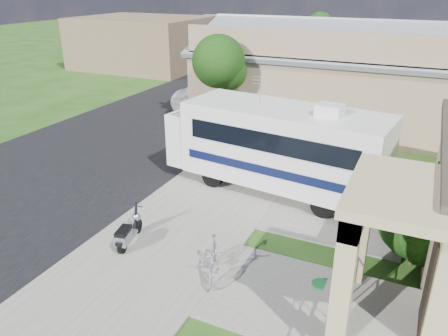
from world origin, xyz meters
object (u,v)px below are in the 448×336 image
at_px(motorhome, 276,144).
at_px(pickup_truck, 218,92).
at_px(garden_hose, 320,287).
at_px(shrub, 422,220).
at_px(bicycle, 213,261).
at_px(van, 250,71).
at_px(scooter, 128,232).

xyz_separation_m(motorhome, pickup_truck, (-6.51, 8.97, -0.79)).
bearing_deg(motorhome, pickup_truck, 133.18).
bearing_deg(garden_hose, shrub, 47.22).
height_order(bicycle, van, van).
relative_size(motorhome, scooter, 5.26).
distance_m(scooter, pickup_truck, 14.68).
xyz_separation_m(shrub, garden_hose, (-1.93, -2.08, -1.21)).
distance_m(shrub, scooter, 7.57).
bearing_deg(garden_hose, pickup_truck, 124.04).
bearing_deg(scooter, pickup_truck, 93.32).
bearing_deg(motorhome, bicycle, -79.80).
bearing_deg(pickup_truck, motorhome, 126.84).
distance_m(shrub, bicycle, 5.23).
relative_size(bicycle, pickup_truck, 0.26).
distance_m(motorhome, van, 17.43).
distance_m(shrub, van, 22.05).
distance_m(motorhome, shrub, 5.43).
xyz_separation_m(scooter, bicycle, (2.70, -0.25, 0.04)).
relative_size(scooter, pickup_truck, 0.24).
bearing_deg(shrub, van, 122.86).
xyz_separation_m(motorhome, shrub, (4.70, -2.69, -0.36)).
bearing_deg(bicycle, pickup_truck, 94.00).
distance_m(bicycle, pickup_truck, 15.87).
bearing_deg(van, garden_hose, -56.16).
bearing_deg(scooter, shrub, 6.01).
bearing_deg(bicycle, shrub, 9.91).
bearing_deg(shrub, garden_hose, -132.78).
bearing_deg(pickup_truck, shrub, 134.75).
height_order(motorhome, garden_hose, motorhome).
xyz_separation_m(motorhome, van, (-7.26, 15.83, -0.82)).
bearing_deg(pickup_truck, garden_hose, 124.91).
xyz_separation_m(scooter, pickup_truck, (-4.09, 14.09, 0.42)).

